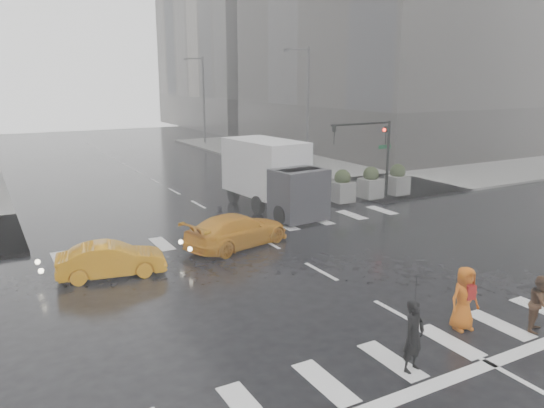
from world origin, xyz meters
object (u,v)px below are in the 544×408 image
pedestrian_orange (464,298)px  box_truck (274,174)px  traffic_signal_pole (375,145)px  taxi_mid (111,260)px  pedestrian_brown (540,303)px

pedestrian_orange → box_truck: 14.65m
traffic_signal_pole → box_truck: 6.19m
traffic_signal_pole → taxi_mid: traffic_signal_pole is taller
traffic_signal_pole → box_truck: size_ratio=0.66×
taxi_mid → box_truck: (9.69, 5.60, 1.33)m
pedestrian_brown → box_truck: bearing=62.6°
traffic_signal_pole → box_truck: (-6.01, 0.81, -1.28)m
traffic_signal_pole → pedestrian_orange: size_ratio=2.48×
pedestrian_brown → box_truck: 15.59m
pedestrian_brown → taxi_mid: size_ratio=0.43×
pedestrian_brown → pedestrian_orange: 2.06m
pedestrian_brown → pedestrian_orange: size_ratio=0.88×
pedestrian_brown → box_truck: (0.37, 15.54, 1.14)m
traffic_signal_pole → pedestrian_brown: 16.24m
traffic_signal_pole → taxi_mid: (-15.69, -4.79, -2.61)m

